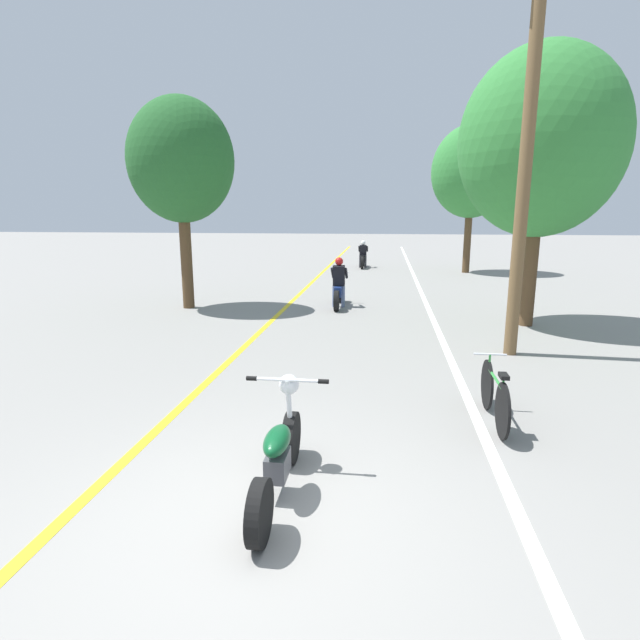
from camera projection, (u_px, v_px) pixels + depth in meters
The scene contains 11 objects.
ground_plane at pixel (253, 518), 4.53m from camera, with size 120.00×120.00×0.00m, color gray.
lane_stripe_center at pixel (299, 295), 16.73m from camera, with size 0.14×48.00×0.01m, color yellow.
lane_stripe_edge at pixel (423, 297), 16.22m from camera, with size 0.14×48.00×0.01m, color white.
utility_pole at pixel (526, 153), 8.96m from camera, with size 1.10×0.24×7.33m.
roadside_tree_right_near at pixel (542, 143), 11.33m from camera, with size 3.71×3.34×6.40m.
roadside_tree_right_far at pixel (472, 172), 21.93m from camera, with size 3.50×3.15×6.47m.
roadside_tree_left at pixel (181, 161), 13.61m from camera, with size 2.92×2.63×5.78m.
motorcycle_foreground at pixel (279, 454), 4.84m from camera, with size 0.87×1.99×1.04m.
motorcycle_rider_lead at pixel (339, 288), 14.53m from camera, with size 0.50×2.00×1.44m.
motorcycle_rider_far at pixel (363, 257), 24.78m from camera, with size 0.50×2.01×1.34m.
bicycle_parked at pixel (495, 395), 6.52m from camera, with size 0.44×1.66×0.82m.
Camera 1 is at (1.12, -3.94, 2.72)m, focal length 28.00 mm.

